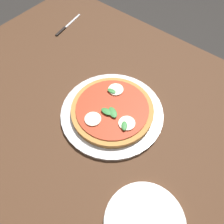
{
  "coord_description": "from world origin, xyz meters",
  "views": [
    {
      "loc": [
        0.36,
        -0.28,
        1.37
      ],
      "look_at": [
        0.09,
        0.06,
        0.73
      ],
      "focal_mm": 37.56,
      "sensor_mm": 36.0,
      "label": 1
    }
  ],
  "objects_px": {
    "dining_table": "(84,125)",
    "pizza": "(112,110)",
    "plate_white": "(145,223)",
    "serving_tray": "(112,113)",
    "knife": "(65,27)"
  },
  "relations": [
    {
      "from": "dining_table",
      "to": "pizza",
      "type": "distance_m",
      "value": 0.16
    },
    {
      "from": "dining_table",
      "to": "plate_white",
      "type": "height_order",
      "value": "plate_white"
    },
    {
      "from": "plate_white",
      "to": "pizza",
      "type": "bearing_deg",
      "value": 142.89
    },
    {
      "from": "serving_tray",
      "to": "knife",
      "type": "distance_m",
      "value": 0.51
    },
    {
      "from": "serving_tray",
      "to": "pizza",
      "type": "height_order",
      "value": "pizza"
    },
    {
      "from": "dining_table",
      "to": "serving_tray",
      "type": "height_order",
      "value": "serving_tray"
    },
    {
      "from": "dining_table",
      "to": "plate_white",
      "type": "xyz_separation_m",
      "value": [
        0.37,
        -0.15,
        0.1
      ]
    },
    {
      "from": "dining_table",
      "to": "serving_tray",
      "type": "xyz_separation_m",
      "value": [
        0.09,
        0.06,
        0.1
      ]
    },
    {
      "from": "dining_table",
      "to": "pizza",
      "type": "height_order",
      "value": "pizza"
    },
    {
      "from": "dining_table",
      "to": "knife",
      "type": "bearing_deg",
      "value": 142.33
    },
    {
      "from": "pizza",
      "to": "knife",
      "type": "height_order",
      "value": "pizza"
    },
    {
      "from": "serving_tray",
      "to": "knife",
      "type": "bearing_deg",
      "value": 153.57
    },
    {
      "from": "dining_table",
      "to": "knife",
      "type": "distance_m",
      "value": 0.47
    },
    {
      "from": "serving_tray",
      "to": "knife",
      "type": "xyz_separation_m",
      "value": [
        -0.45,
        0.23,
        -0.0
      ]
    },
    {
      "from": "pizza",
      "to": "plate_white",
      "type": "distance_m",
      "value": 0.35
    }
  ]
}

